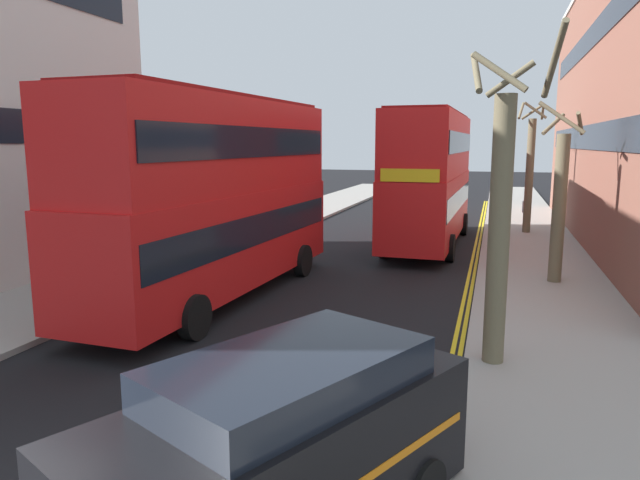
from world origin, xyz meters
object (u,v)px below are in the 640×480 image
(double_decker_bus_oncoming, at_px, (430,175))
(taxi_minivan, at_px, (275,453))
(double_decker_bus_away, at_px, (217,192))
(pedestrian_far, at_px, (526,212))

(double_decker_bus_oncoming, bearing_deg, taxi_minivan, -88.45)
(taxi_minivan, bearing_deg, double_decker_bus_away, 119.95)
(double_decker_bus_away, relative_size, pedestrian_far, 6.73)
(double_decker_bus_away, distance_m, taxi_minivan, 10.72)
(double_decker_bus_away, bearing_deg, double_decker_bus_oncoming, 65.63)
(double_decker_bus_oncoming, bearing_deg, double_decker_bus_away, -114.37)
(double_decker_bus_away, distance_m, double_decker_bus_oncoming, 11.47)
(double_decker_bus_oncoming, distance_m, taxi_minivan, 19.68)
(pedestrian_far, bearing_deg, double_decker_bus_away, -119.83)
(double_decker_bus_away, relative_size, taxi_minivan, 2.12)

